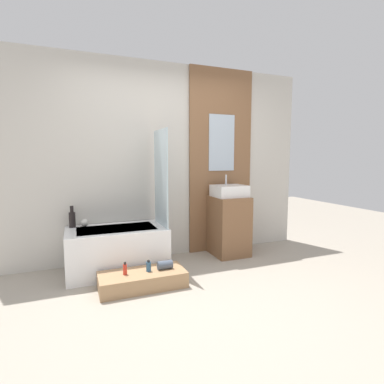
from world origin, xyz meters
name	(u,v)px	position (x,y,z in m)	size (l,w,h in m)	color
ground_plane	(213,306)	(0.00, 0.00, 0.00)	(12.00, 12.00, 0.00)	#A39989
wall_tiled_back	(163,162)	(0.00, 1.58, 1.30)	(4.20, 0.06, 2.60)	beige
wall_wood_accent	(221,161)	(0.85, 1.53, 1.31)	(0.97, 0.04, 2.60)	brown
bathtub	(117,249)	(-0.69, 1.20, 0.26)	(1.14, 0.66, 0.52)	white
glass_shower_screen	(161,178)	(-0.15, 1.17, 1.11)	(0.01, 0.56, 1.17)	silver
wooden_step_bench	(143,280)	(-0.51, 0.64, 0.08)	(0.89, 0.40, 0.16)	#A87F56
vanity_cabinet	(229,226)	(0.85, 1.26, 0.41)	(0.46, 0.49, 0.82)	brown
sink	(229,191)	(0.85, 1.26, 0.90)	(0.44, 0.37, 0.30)	white
vase_tall_dark	(72,219)	(-1.17, 1.44, 0.63)	(0.07, 0.07, 0.26)	black
vase_round_light	(85,223)	(-1.04, 1.43, 0.57)	(0.09, 0.09, 0.09)	silver
bottle_soap_primary	(125,269)	(-0.69, 0.64, 0.22)	(0.04, 0.04, 0.13)	red
bottle_soap_secondary	(149,266)	(-0.44, 0.64, 0.22)	(0.05, 0.05, 0.12)	#2D567A
towel_roll	(165,265)	(-0.26, 0.64, 0.21)	(0.09, 0.09, 0.16)	#4C5666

